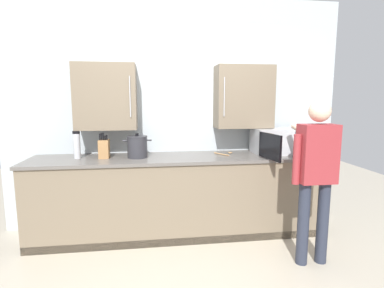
% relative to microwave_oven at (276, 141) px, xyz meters
% --- Properties ---
extents(ground_plane, '(9.14, 9.14, 0.00)m').
position_rel_microwave_oven_xyz_m(ground_plane, '(-1.19, -0.66, -1.09)').
color(ground_plane, '#B7AD99').
extents(back_wall_tiled, '(4.16, 0.44, 2.81)m').
position_rel_microwave_oven_xyz_m(back_wall_tiled, '(-1.19, 0.31, 0.37)').
color(back_wall_tiled, '#B2BCC1').
rests_on(back_wall_tiled, ground_plane).
extents(counter_unit, '(3.36, 0.70, 0.93)m').
position_rel_microwave_oven_xyz_m(counter_unit, '(-1.19, -0.04, -0.62)').
color(counter_unit, '#756651').
rests_on(counter_unit, ground_plane).
extents(microwave_oven, '(0.60, 0.80, 0.30)m').
position_rel_microwave_oven_xyz_m(microwave_oven, '(0.00, 0.00, 0.00)').
color(microwave_oven, '#B7BABF').
rests_on(microwave_oven, counter_unit).
extents(stock_pot, '(0.32, 0.23, 0.28)m').
position_rel_microwave_oven_xyz_m(stock_pot, '(-1.66, -0.04, -0.03)').
color(stock_pot, '#2D2D33').
rests_on(stock_pot, counter_unit).
extents(thermos_flask, '(0.08, 0.08, 0.31)m').
position_rel_microwave_oven_xyz_m(thermos_flask, '(-2.32, -0.00, 0.00)').
color(thermos_flask, '#B7BABF').
rests_on(thermos_flask, counter_unit).
extents(wooden_spoon, '(0.24, 0.22, 0.02)m').
position_rel_microwave_oven_xyz_m(wooden_spoon, '(-0.61, 0.04, -0.14)').
color(wooden_spoon, tan).
rests_on(wooden_spoon, counter_unit).
extents(knife_block, '(0.11, 0.15, 0.29)m').
position_rel_microwave_oven_xyz_m(knife_block, '(-2.03, -0.01, -0.05)').
color(knife_block, '#A37547').
rests_on(knife_block, counter_unit).
extents(person_figure, '(0.44, 0.66, 1.58)m').
position_rel_microwave_oven_xyz_m(person_figure, '(0.03, -0.86, -0.14)').
color(person_figure, '#282D3D').
rests_on(person_figure, ground_plane).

